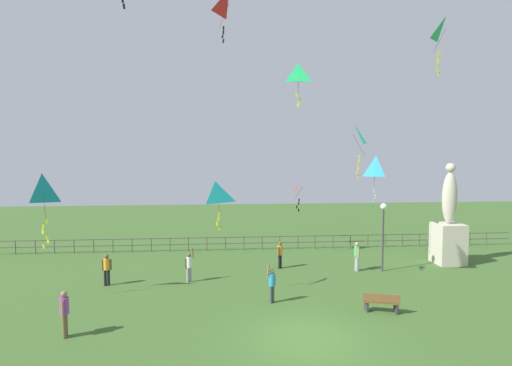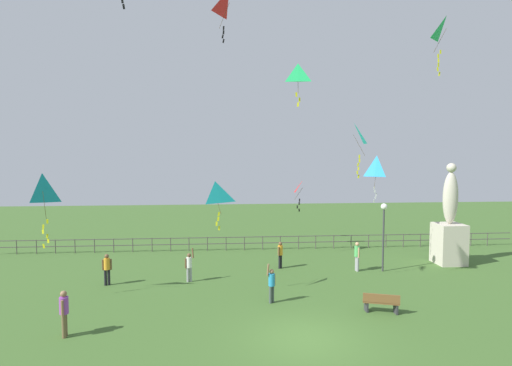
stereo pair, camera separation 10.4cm
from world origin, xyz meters
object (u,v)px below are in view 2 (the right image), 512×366
object	(u,v)px
kite_6	(229,4)
person_5	(189,265)
person_1	(272,283)
statue_monument	(449,231)
kite_1	(377,168)
person_0	(280,253)
person_3	(357,254)
kite_8	(43,193)
park_bench	(381,302)
person_4	(107,267)
lamppost	(384,221)
person_2	(64,310)
kite_4	(302,189)
kite_0	(215,194)
kite_2	(446,31)
kite_3	(354,137)
kite_5	(298,76)

from	to	relation	value
kite_6	person_5	bearing A→B (deg)	-174.75
kite_6	person_1	bearing A→B (deg)	-63.28
statue_monument	kite_1	bearing A→B (deg)	132.66
person_0	kite_6	size ratio (longest dim) A/B	0.60
person_3	kite_8	size ratio (longest dim) A/B	0.51
park_bench	person_4	distance (m)	13.41
person_4	lamppost	bearing A→B (deg)	5.05
statue_monument	park_bench	bearing A→B (deg)	-134.06
person_2	person_3	world-z (taller)	person_2
park_bench	kite_4	world-z (taller)	kite_4
statue_monument	kite_0	bearing A→B (deg)	-161.85
statue_monument	kite_4	xyz separation A→B (m)	(-8.57, 2.57, 2.43)
person_3	kite_2	size ratio (longest dim) A/B	0.58
kite_0	kite_2	world-z (taller)	kite_2
statue_monument	kite_6	size ratio (longest dim) A/B	2.36
person_1	person_3	xyz separation A→B (m)	(5.46, 4.63, 0.05)
person_4	kite_4	distance (m)	12.72
person_4	person_3	bearing A→B (deg)	6.30
statue_monument	kite_2	distance (m)	11.69
person_3	person_5	world-z (taller)	person_5
kite_4	kite_2	bearing A→B (deg)	-45.73
lamppost	person_2	world-z (taller)	lamppost
statue_monument	kite_3	bearing A→B (deg)	-167.67
kite_8	kite_6	bearing A→B (deg)	20.38
kite_2	statue_monument	bearing A→B (deg)	54.13
statue_monument	kite_6	distance (m)	18.29
person_3	kite_3	world-z (taller)	kite_3
kite_3	lamppost	bearing A→B (deg)	3.97
kite_4	kite_5	xyz separation A→B (m)	(-1.70, -7.44, 5.82)
person_5	kite_4	size ratio (longest dim) A/B	0.90
kite_5	park_bench	bearing A→B (deg)	-37.70
kite_4	person_0	bearing A→B (deg)	-123.27
statue_monument	kite_2	size ratio (longest dim) A/B	2.14
kite_0	kite_1	size ratio (longest dim) A/B	0.72
person_0	person_4	bearing A→B (deg)	-165.40
kite_3	person_3	bearing A→B (deg)	35.92
kite_6	kite_8	distance (m)	12.80
kite_6	person_0	bearing A→B (deg)	33.84
statue_monument	kite_0	world-z (taller)	statue_monument
person_1	kite_1	bearing A→B (deg)	48.36
kite_0	kite_8	bearing A→B (deg)	-175.21
park_bench	kite_5	distance (m)	10.59
person_3	kite_4	size ratio (longest dim) A/B	0.84
person_4	person_2	bearing A→B (deg)	-89.06
statue_monument	kite_4	size ratio (longest dim) A/B	3.08
kite_1	kite_4	xyz separation A→B (m)	(-5.29, -0.99, -1.29)
kite_0	kite_1	bearing A→B (deg)	37.11
lamppost	park_bench	bearing A→B (deg)	-112.12
statue_monument	park_bench	size ratio (longest dim) A/B	3.95
person_0	kite_8	size ratio (longest dim) A/B	0.47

